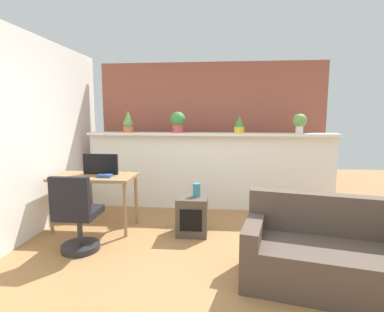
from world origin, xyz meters
TOP-DOWN VIEW (x-y plane):
  - ground_plane at (0.00, 0.00)m, footprint 12.00×12.00m
  - divider_wall at (0.00, 2.00)m, footprint 4.04×0.16m
  - plant_shelf at (0.00, 1.96)m, footprint 4.04×0.31m
  - brick_wall_behind at (0.00, 2.60)m, footprint 4.04×0.10m
  - side_wall_left at (-2.27, 0.40)m, footprint 0.12×4.40m
  - potted_plant_0 at (-1.36, 1.95)m, footprint 0.16×0.16m
  - potted_plant_1 at (-0.52, 1.93)m, footprint 0.24×0.24m
  - potted_plant_2 at (0.48, 1.93)m, footprint 0.16×0.16m
  - potted_plant_3 at (1.42, 1.94)m, footprint 0.21×0.21m
  - desk at (-1.53, 0.92)m, footprint 1.10×0.60m
  - tv_monitor at (-1.46, 1.00)m, footprint 0.49×0.04m
  - office_chair at (-1.43, 0.18)m, footprint 0.44×0.45m
  - side_cube_shelf at (-0.18, 0.85)m, footprint 0.40×0.41m
  - vase_on_shelf at (-0.12, 0.88)m, footprint 0.10×0.10m
  - book_on_desk at (-1.34, 0.82)m, footprint 0.18×0.12m
  - couch at (1.21, -0.24)m, footprint 1.69×1.08m

SIDE VIEW (x-z plane):
  - ground_plane at x=0.00m, z-range 0.00..0.00m
  - side_cube_shelf at x=-0.18m, z-range 0.00..0.50m
  - couch at x=1.21m, z-range -0.12..0.68m
  - office_chair at x=-1.43m, z-range -0.07..0.84m
  - vase_on_shelf at x=-0.12m, z-range 0.50..0.68m
  - divider_wall at x=0.00m, z-range 0.00..1.24m
  - desk at x=-1.53m, z-range 0.29..1.04m
  - book_on_desk at x=-1.34m, z-range 0.75..0.79m
  - tv_monitor at x=-1.46m, z-range 0.75..1.03m
  - brick_wall_behind at x=0.00m, z-range 0.00..2.50m
  - plant_shelf at x=0.00m, z-range 1.24..1.28m
  - side_wall_left at x=-2.27m, z-range 0.00..2.60m
  - potted_plant_2 at x=0.48m, z-range 1.27..1.54m
  - potted_plant_0 at x=-1.36m, z-range 1.26..1.62m
  - potted_plant_3 at x=1.42m, z-range 1.30..1.61m
  - potted_plant_1 at x=-0.52m, z-range 1.29..1.63m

